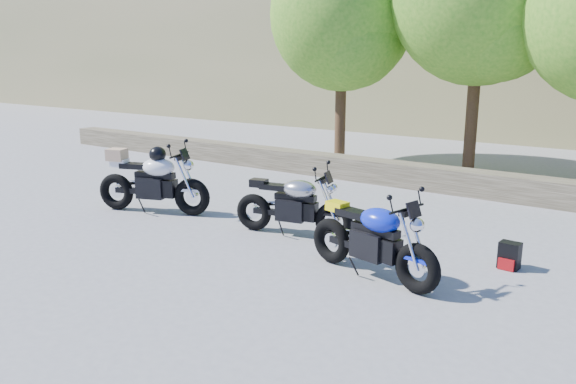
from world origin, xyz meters
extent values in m
plane|color=gray|center=(0.00, 0.00, 0.00)|extent=(90.00, 90.00, 0.00)
cube|color=#443E2D|center=(0.00, 5.50, 0.25)|extent=(22.00, 0.55, 0.50)
cylinder|color=#382314|center=(-2.50, 7.20, 1.51)|extent=(0.28, 0.28, 3.02)
sphere|color=#357C1B|center=(-2.50, 7.20, 3.78)|extent=(3.67, 3.67, 3.67)
sphere|color=#357C1B|center=(-2.00, 6.90, 3.13)|extent=(2.38, 2.38, 2.38)
cylinder|color=#382314|center=(0.80, 7.60, 1.68)|extent=(0.28, 0.28, 3.36)
sphere|color=#357C1B|center=(1.30, 7.30, 3.48)|extent=(2.64, 2.64, 2.64)
torus|color=black|center=(0.77, 1.38, 0.30)|extent=(0.61, 0.27, 0.60)
torus|color=black|center=(-0.54, 1.11, 0.30)|extent=(0.61, 0.27, 0.60)
cylinder|color=silver|center=(0.77, 1.38, 0.30)|extent=(0.21, 0.08, 0.20)
cylinder|color=silver|center=(-0.54, 1.11, 0.30)|extent=(0.21, 0.08, 0.20)
cube|color=black|center=(0.10, 1.24, 0.41)|extent=(0.49, 0.36, 0.34)
cube|color=black|center=(0.16, 1.26, 0.61)|extent=(0.67, 0.28, 0.09)
ellipsoid|color=#AAAAAF|center=(0.22, 1.27, 0.75)|extent=(0.60, 0.46, 0.28)
cube|color=black|center=(-0.18, 1.19, 0.75)|extent=(0.50, 0.30, 0.08)
cube|color=black|center=(-0.45, 1.13, 0.78)|extent=(0.29, 0.24, 0.12)
cylinder|color=black|center=(0.59, 1.35, 0.96)|extent=(0.15, 0.61, 0.03)
sphere|color=silver|center=(0.73, 1.38, 0.80)|extent=(0.17, 0.17, 0.17)
torus|color=black|center=(-1.97, 1.17, 0.33)|extent=(0.68, 0.38, 0.66)
torus|color=black|center=(-3.37, 0.67, 0.33)|extent=(0.68, 0.38, 0.66)
cylinder|color=silver|center=(-1.97, 1.17, 0.33)|extent=(0.23, 0.12, 0.23)
cylinder|color=silver|center=(-3.37, 0.67, 0.33)|extent=(0.23, 0.12, 0.23)
cube|color=black|center=(-2.69, 0.91, 0.46)|extent=(0.57, 0.46, 0.37)
cube|color=black|center=(-2.62, 0.94, 0.68)|extent=(0.74, 0.40, 0.10)
ellipsoid|color=white|center=(-2.55, 0.96, 0.83)|extent=(0.70, 0.58, 0.31)
cube|color=black|center=(-2.98, 0.81, 0.83)|extent=(0.56, 0.39, 0.09)
cube|color=white|center=(-3.28, 0.70, 0.87)|extent=(0.34, 0.29, 0.13)
cylinder|color=black|center=(-2.16, 1.10, 1.07)|extent=(0.26, 0.66, 0.03)
sphere|color=silver|center=(-2.01, 1.16, 0.89)|extent=(0.19, 0.19, 0.19)
ellipsoid|color=black|center=(-2.55, 0.96, 1.06)|extent=(0.38, 0.38, 0.28)
cube|color=tan|center=(-3.32, 0.69, 1.02)|extent=(0.38, 0.36, 0.21)
torus|color=black|center=(2.57, 0.25, 0.31)|extent=(0.63, 0.28, 0.61)
torus|color=black|center=(1.22, 0.56, 0.31)|extent=(0.63, 0.28, 0.61)
cylinder|color=silver|center=(2.57, 0.25, 0.31)|extent=(0.21, 0.08, 0.21)
cylinder|color=silver|center=(1.22, 0.56, 0.31)|extent=(0.21, 0.08, 0.21)
cube|color=black|center=(1.88, 0.41, 0.42)|extent=(0.51, 0.38, 0.34)
cube|color=black|center=(1.94, 0.39, 0.63)|extent=(0.69, 0.30, 0.10)
ellipsoid|color=#0C1FBF|center=(2.01, 0.38, 0.77)|extent=(0.62, 0.48, 0.29)
cube|color=black|center=(1.60, 0.47, 0.77)|extent=(0.51, 0.31, 0.09)
cube|color=yellow|center=(1.32, 0.54, 0.80)|extent=(0.30, 0.25, 0.12)
cylinder|color=black|center=(2.38, 0.29, 0.99)|extent=(0.17, 0.62, 0.03)
sphere|color=silver|center=(2.53, 0.26, 0.82)|extent=(0.17, 0.17, 0.17)
cube|color=black|center=(3.24, 1.71, 0.18)|extent=(0.27, 0.20, 0.35)
cube|color=maroon|center=(3.23, 1.60, 0.08)|extent=(0.21, 0.05, 0.15)
camera|label=1|loc=(4.87, -5.61, 2.67)|focal=35.00mm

